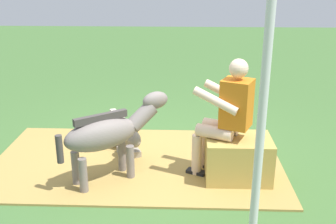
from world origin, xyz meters
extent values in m
plane|color=#426B33|center=(0.00, 0.00, 0.00)|extent=(24.00, 24.00, 0.00)
cube|color=#AD8C47|center=(0.23, 0.04, 0.01)|extent=(3.48, 2.01, 0.02)
cube|color=tan|center=(-0.94, 0.41, 0.25)|extent=(0.71, 0.53, 0.50)
cylinder|color=beige|center=(-0.66, 0.42, 0.57)|extent=(0.42, 0.29, 0.14)
cylinder|color=beige|center=(-0.48, 0.34, 0.25)|extent=(0.11, 0.11, 0.50)
cube|color=black|center=(-0.48, 0.34, 0.03)|extent=(0.24, 0.18, 0.06)
cylinder|color=beige|center=(-0.75, 0.24, 0.57)|extent=(0.42, 0.29, 0.14)
cylinder|color=beige|center=(-0.56, 0.15, 0.25)|extent=(0.11, 0.11, 0.50)
cube|color=black|center=(-0.56, 0.15, 0.03)|extent=(0.24, 0.18, 0.06)
cube|color=orange|center=(-0.89, 0.41, 0.90)|extent=(0.39, 0.38, 0.52)
cylinder|color=beige|center=(-0.66, 0.48, 0.95)|extent=(0.49, 0.29, 0.26)
cylinder|color=beige|center=(-0.79, 0.19, 0.95)|extent=(0.49, 0.29, 0.26)
sphere|color=beige|center=(-0.89, 0.41, 1.28)|extent=(0.20, 0.20, 0.20)
ellipsoid|color=slate|center=(0.54, 0.53, 0.57)|extent=(0.87, 0.75, 0.34)
cylinder|color=slate|center=(0.38, 0.29, 0.20)|extent=(0.09, 0.09, 0.40)
cylinder|color=slate|center=(0.26, 0.45, 0.20)|extent=(0.09, 0.09, 0.40)
cylinder|color=slate|center=(0.83, 0.62, 0.20)|extent=(0.09, 0.09, 0.40)
cylinder|color=slate|center=(0.71, 0.78, 0.20)|extent=(0.09, 0.09, 0.40)
cylinder|color=slate|center=(0.14, 0.24, 0.67)|extent=(0.40, 0.36, 0.33)
ellipsoid|color=slate|center=(-0.01, 0.13, 0.83)|extent=(0.35, 0.32, 0.20)
cube|color=#433D3A|center=(0.54, 0.53, 0.76)|extent=(0.52, 0.40, 0.08)
cylinder|color=#433D3A|center=(0.92, 0.81, 0.52)|extent=(0.07, 0.07, 0.30)
ellipsoid|color=gray|center=(0.59, -0.61, 0.18)|extent=(0.74, 0.97, 0.36)
cube|color=gray|center=(0.36, -0.13, 0.05)|extent=(0.34, 0.36, 0.10)
cylinder|color=gray|center=(0.35, -0.11, 0.24)|extent=(0.29, 0.34, 0.30)
ellipsoid|color=gray|center=(0.27, 0.05, 0.32)|extent=(0.27, 0.34, 0.20)
cube|color=#B5A999|center=(0.56, -0.54, 0.38)|extent=(0.26, 0.43, 0.08)
cylinder|color=silver|center=(-0.83, 2.01, 1.23)|extent=(0.06, 0.06, 2.46)
camera|label=1|loc=(-0.32, 4.49, 2.26)|focal=43.34mm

